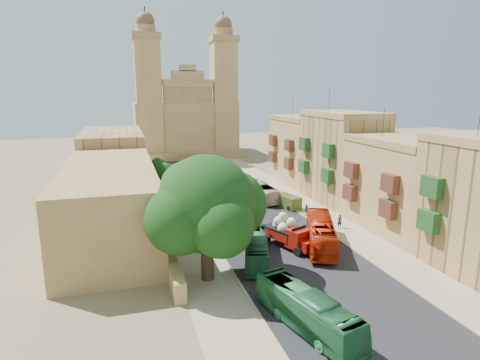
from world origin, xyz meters
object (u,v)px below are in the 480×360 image
olive_pickup (287,202)px  car_blue_a (256,234)px  bus_green_south (306,310)px  bus_red_east (321,233)px  red_truck (289,233)px  car_dkblue (187,177)px  street_tree_b (174,191)px  street_tree_a (188,222)px  car_white_a (233,198)px  pedestrian_a (340,221)px  car_cream (266,196)px  church (185,119)px  street_tree_d (158,165)px  street_tree_c (164,173)px  bus_green_north (256,249)px  car_white_b (236,180)px  pedestrian_c (307,210)px  ficus_tree (208,207)px  bus_cream_east (261,192)px  car_blue_b (194,163)px

olive_pickup → car_blue_a: olive_pickup is taller
bus_green_south → bus_red_east: size_ratio=0.90×
red_truck → car_blue_a: (-2.71, 3.10, -0.95)m
bus_red_east → car_dkblue: (-8.82, 37.57, -0.84)m
olive_pickup → car_blue_a: 14.14m
street_tree_b → olive_pickup: street_tree_b is taller
street_tree_b → bus_green_south: 30.24m
street_tree_a → car_white_a: (9.50, 16.41, -2.31)m
street_tree_b → pedestrian_a: (19.24, -10.84, -2.62)m
street_tree_b → car_cream: bearing=15.8°
church → street_tree_d: bearing=-108.1°
car_dkblue → pedestrian_a: pedestrian_a is taller
street_tree_b → car_blue_a: bearing=-56.4°
street_tree_c → car_dkblue: size_ratio=1.09×
street_tree_a → bus_green_south: size_ratio=0.43×
street_tree_c → red_truck: 29.07m
bus_green_north → bus_red_east: (8.00, 1.64, 0.26)m
car_white_b → pedestrian_c: bearing=91.8°
street_tree_d → bus_red_east: (14.00, -39.81, -1.35)m
bus_green_south → street_tree_c: bearing=83.7°
ficus_tree → pedestrian_a: 21.59m
red_truck → car_dkblue: (-5.43, 36.74, -0.94)m
street_tree_d → street_tree_a: bearing=-90.0°
car_cream → car_dkblue: (-9.82, 17.50, 0.12)m
church → bus_green_south: (-4.27, -84.23, -8.11)m
church → red_truck: size_ratio=5.33×
church → bus_cream_east: bearing=-85.2°
car_dkblue → ficus_tree: bearing=-106.7°
bus_green_north → bus_cream_east: 23.37m
red_truck → olive_pickup: (5.89, 14.34, -0.76)m
pedestrian_c → olive_pickup: bearing=173.2°
bus_green_south → car_dkblue: 51.38m
red_truck → bus_green_south: (-4.89, -14.63, -0.26)m
bus_green_north → street_tree_c: bearing=118.8°
bus_green_north → car_white_b: bearing=95.0°
ficus_tree → car_dkblue: bearing=83.7°
street_tree_c → pedestrian_a: bearing=-49.9°
bus_green_south → car_white_b: size_ratio=2.88×
bus_cream_east → car_white_b: 12.39m
red_truck → street_tree_c: bearing=111.5°
ficus_tree → bus_cream_east: bearing=60.9°
street_tree_a → street_tree_d: size_ratio=1.00×
red_truck → car_dkblue: bearing=98.4°
red_truck → bus_green_south: bearing=-108.5°
ficus_tree → car_white_a: 26.70m
bus_red_east → street_tree_b: bearing=-25.0°
car_blue_b → street_tree_c: bearing=-128.5°
olive_pickup → car_blue_b: olive_pickup is taller
street_tree_d → pedestrian_a: size_ratio=2.52×
bus_green_south → car_blue_b: 67.00m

